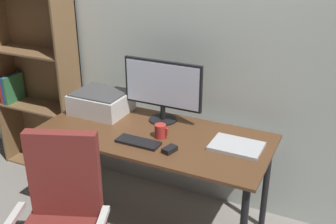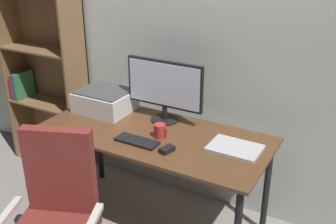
% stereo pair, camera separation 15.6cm
% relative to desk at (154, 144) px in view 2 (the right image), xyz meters
% --- Properties ---
extents(ground_plane, '(12.00, 12.00, 0.00)m').
position_rel_desk_xyz_m(ground_plane, '(0.00, 0.00, -0.66)').
color(ground_plane, gray).
extents(back_wall, '(6.40, 0.10, 2.60)m').
position_rel_desk_xyz_m(back_wall, '(0.00, 0.53, 0.64)').
color(back_wall, beige).
rests_on(back_wall, ground).
extents(desk, '(1.57, 0.71, 0.74)m').
position_rel_desk_xyz_m(desk, '(0.00, 0.00, 0.00)').
color(desk, '#56351E').
rests_on(desk, ground).
extents(monitor, '(0.58, 0.20, 0.44)m').
position_rel_desk_xyz_m(monitor, '(-0.04, 0.21, 0.34)').
color(monitor, black).
rests_on(monitor, desk).
extents(keyboard, '(0.29, 0.11, 0.02)m').
position_rel_desk_xyz_m(keyboard, '(-0.03, -0.17, 0.09)').
color(keyboard, black).
rests_on(keyboard, desk).
extents(mouse, '(0.08, 0.11, 0.03)m').
position_rel_desk_xyz_m(mouse, '(0.20, -0.18, 0.10)').
color(mouse, black).
rests_on(mouse, desk).
extents(coffee_mug, '(0.09, 0.08, 0.09)m').
position_rel_desk_xyz_m(coffee_mug, '(0.07, -0.03, 0.13)').
color(coffee_mug, '#B72D28').
rests_on(coffee_mug, desk).
extents(laptop, '(0.32, 0.23, 0.02)m').
position_rel_desk_xyz_m(laptop, '(0.56, 0.05, 0.09)').
color(laptop, '#B7BABC').
rests_on(laptop, desk).
extents(printer, '(0.40, 0.34, 0.16)m').
position_rel_desk_xyz_m(printer, '(-0.52, 0.16, 0.16)').
color(printer, silver).
rests_on(printer, desk).
extents(bookshelf, '(0.76, 0.28, 1.65)m').
position_rel_desk_xyz_m(bookshelf, '(-1.32, 0.36, 0.16)').
color(bookshelf, brown).
rests_on(bookshelf, ground).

